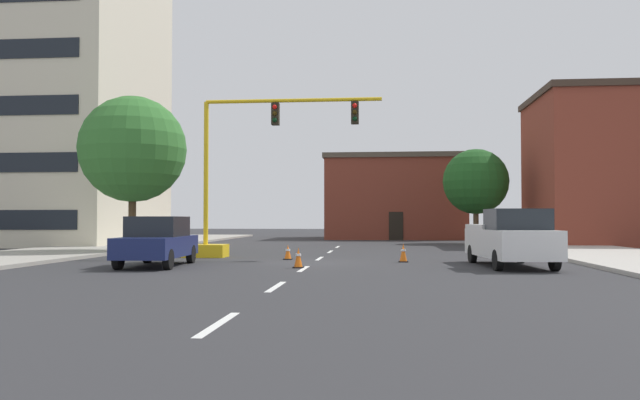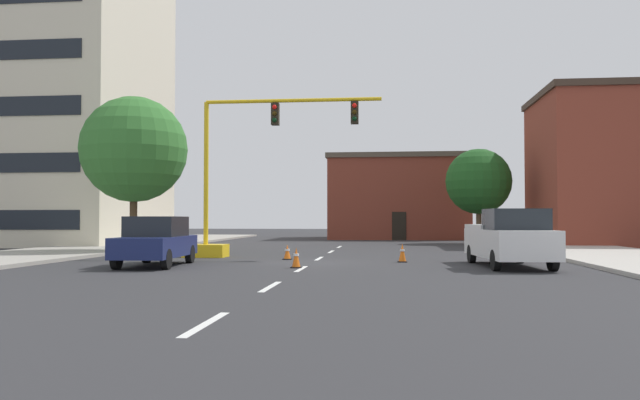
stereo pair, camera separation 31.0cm
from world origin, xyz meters
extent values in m
plane|color=#2D2D30|center=(0.00, 0.00, 0.00)|extent=(160.00, 160.00, 0.00)
cube|color=#9E998E|center=(-12.68, 8.00, 0.07)|extent=(6.00, 56.00, 0.14)
cube|color=#B2ADA3|center=(12.68, 8.00, 0.07)|extent=(6.00, 56.00, 0.14)
cube|color=silver|center=(0.00, -14.00, 0.00)|extent=(0.16, 2.40, 0.01)
cube|color=silver|center=(0.00, -8.50, 0.00)|extent=(0.16, 2.40, 0.01)
cube|color=silver|center=(0.00, -3.00, 0.00)|extent=(0.16, 2.40, 0.01)
cube|color=silver|center=(0.00, 2.50, 0.00)|extent=(0.16, 2.40, 0.01)
cube|color=silver|center=(0.00, 8.00, 0.00)|extent=(0.16, 2.40, 0.01)
cube|color=silver|center=(0.00, 13.50, 0.00)|extent=(0.16, 2.40, 0.01)
cube|color=beige|center=(-19.25, 15.86, 11.22)|extent=(12.45, 12.32, 22.44)
cube|color=brown|center=(3.72, 30.31, 3.24)|extent=(11.19, 9.46, 6.47)
cube|color=#4C4238|center=(3.72, 30.31, 6.67)|extent=(11.49, 9.76, 0.40)
cube|color=black|center=(3.72, 25.55, 1.10)|extent=(1.10, 0.06, 2.20)
cube|color=yellow|center=(-5.01, 3.03, 0.28)|extent=(1.80, 1.20, 0.55)
cylinder|color=yellow|center=(-5.01, 3.03, 3.65)|extent=(0.20, 0.20, 6.20)
cylinder|color=yellow|center=(-1.20, 3.03, 6.75)|extent=(7.62, 0.16, 0.16)
cube|color=black|center=(-1.96, 3.03, 6.18)|extent=(0.32, 0.36, 0.95)
sphere|color=red|center=(-1.96, 2.84, 6.45)|extent=(0.20, 0.20, 0.20)
sphere|color=#38280A|center=(-1.96, 2.84, 6.17)|extent=(0.20, 0.20, 0.20)
sphere|color=black|center=(-1.96, 2.84, 5.89)|extent=(0.20, 0.20, 0.20)
cube|color=black|center=(1.46, 3.03, 6.18)|extent=(0.32, 0.36, 0.95)
sphere|color=red|center=(1.46, 2.84, 6.45)|extent=(0.20, 0.20, 0.20)
sphere|color=#38280A|center=(1.46, 2.84, 6.17)|extent=(0.20, 0.20, 0.20)
sphere|color=black|center=(1.46, 2.84, 5.89)|extent=(0.20, 0.20, 0.20)
cylinder|color=brown|center=(8.91, 19.49, 1.26)|extent=(0.36, 0.36, 2.52)
sphere|color=#1E511E|center=(8.91, 19.49, 4.17)|extent=(4.39, 4.39, 4.39)
cylinder|color=#4C3823|center=(-9.41, 5.74, 1.55)|extent=(0.36, 0.36, 3.11)
sphere|color=#33702D|center=(-9.41, 5.74, 5.03)|extent=(5.13, 5.13, 5.13)
cube|color=white|center=(7.02, -1.26, 0.81)|extent=(2.40, 5.54, 0.95)
cube|color=#1E2328|center=(7.08, -2.16, 1.64)|extent=(1.97, 1.93, 0.70)
cube|color=white|center=(6.93, -0.08, 1.37)|extent=(2.21, 2.95, 0.16)
cylinder|color=black|center=(8.05, -3.02, 0.34)|extent=(0.27, 0.69, 0.68)
cylinder|color=black|center=(6.26, -3.16, 0.34)|extent=(0.27, 0.69, 0.68)
cylinder|color=black|center=(7.77, 0.64, 0.34)|extent=(0.27, 0.69, 0.68)
cylinder|color=black|center=(5.98, 0.50, 0.34)|extent=(0.27, 0.69, 0.68)
cube|color=navy|center=(-5.25, -2.27, 0.69)|extent=(2.11, 4.60, 0.70)
cube|color=#1E2328|center=(-5.26, -2.17, 1.39)|extent=(1.83, 2.39, 0.70)
cylinder|color=black|center=(-6.17, -0.80, 0.34)|extent=(0.26, 0.69, 0.68)
cylinder|color=black|center=(-4.52, -0.70, 0.34)|extent=(0.26, 0.69, 0.68)
cylinder|color=black|center=(-5.99, -3.85, 0.34)|extent=(0.26, 0.69, 0.68)
cylinder|color=black|center=(-4.34, -3.75, 0.34)|extent=(0.26, 0.69, 0.68)
cube|color=black|center=(-0.23, -2.58, 0.02)|extent=(0.36, 0.36, 0.04)
cone|color=orange|center=(-0.23, -2.58, 0.36)|extent=(0.28, 0.28, 0.65)
cylinder|color=white|center=(-0.23, -2.58, 0.44)|extent=(0.19, 0.19, 0.08)
cube|color=black|center=(3.40, 0.64, 0.02)|extent=(0.36, 0.36, 0.04)
cone|color=orange|center=(3.40, 0.64, 0.38)|extent=(0.28, 0.28, 0.68)
cylinder|color=white|center=(3.40, 0.64, 0.46)|extent=(0.19, 0.19, 0.08)
cube|color=black|center=(-1.22, 1.72, 0.02)|extent=(0.36, 0.36, 0.04)
cone|color=orange|center=(-1.22, 1.72, 0.32)|extent=(0.28, 0.28, 0.57)
cylinder|color=white|center=(-1.22, 1.72, 0.39)|extent=(0.19, 0.19, 0.08)
camera|label=1|loc=(2.55, -23.79, 1.66)|focal=35.53mm
camera|label=2|loc=(2.86, -23.76, 1.66)|focal=35.53mm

